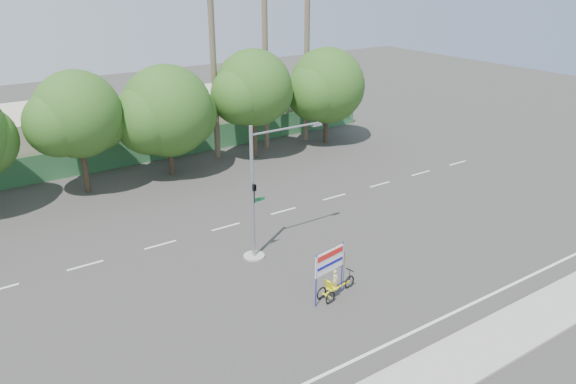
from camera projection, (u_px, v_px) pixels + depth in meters
ground at (340, 276)px, 27.28m from camera, size 120.00×120.00×0.00m
sidewalk_near at (464, 358)px, 21.51m from camera, size 50.00×2.40×0.12m
fence at (165, 146)px, 43.39m from camera, size 38.00×0.08×2.00m
building_left at (12, 141)px, 41.26m from camera, size 12.00×8.00×4.00m
building_right at (228, 111)px, 50.70m from camera, size 14.00×8.00×3.60m
tree_left at (77, 118)px, 35.52m from camera, size 6.66×5.60×8.07m
tree_center at (167, 114)px, 38.86m from camera, size 7.62×6.40×7.85m
tree_right at (253, 91)px, 42.21m from camera, size 6.90×5.80×8.36m
tree_far_right at (326, 88)px, 46.07m from camera, size 7.38×6.20×7.94m
palm_tall at (265, 16)px, 42.46m from camera, size 3.73×3.79×17.45m
palm_mid at (307, 27)px, 44.94m from camera, size 3.73×3.79×15.45m
palm_short at (212, 42)px, 40.72m from camera, size 3.73×3.79×14.45m
traffic_signal at (258, 204)px, 28.10m from camera, size 4.72×1.10×7.00m
trike_billboard at (333, 277)px, 25.16m from camera, size 2.64×0.85×2.62m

